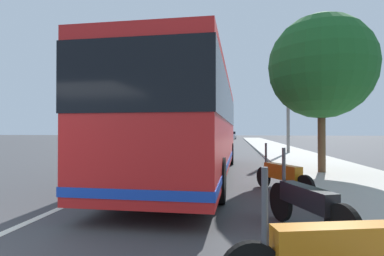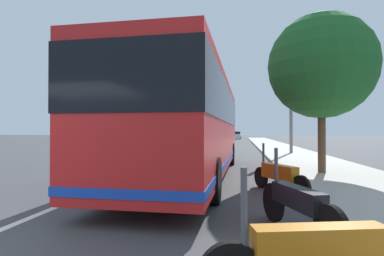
# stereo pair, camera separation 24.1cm
# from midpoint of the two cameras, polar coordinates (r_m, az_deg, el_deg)

# --- Properties ---
(sidewalk_curb) EXTENTS (110.00, 3.60, 0.14)m
(sidewalk_curb) POSITION_cam_midpoint_polar(r_m,az_deg,el_deg) (12.75, 23.53, -7.28)
(sidewalk_curb) COLOR #B2ADA3
(sidewalk_curb) RESTS_ON ground
(lane_divider_line) EXTENTS (110.00, 0.16, 0.01)m
(lane_divider_line) POSITION_cam_midpoint_polar(r_m,az_deg,el_deg) (12.84, -8.44, -7.57)
(lane_divider_line) COLOR silver
(lane_divider_line) RESTS_ON ground
(coach_bus) EXTENTS (12.01, 2.73, 3.26)m
(coach_bus) POSITION_cam_midpoint_polar(r_m,az_deg,el_deg) (10.48, -0.42, 1.33)
(coach_bus) COLOR red
(coach_bus) RESTS_ON ground
(motorcycle_far_end) EXTENTS (0.63, 2.19, 1.24)m
(motorcycle_far_end) POSITION_cam_midpoint_polar(r_m,az_deg,el_deg) (3.22, 23.77, -20.62)
(motorcycle_far_end) COLOR black
(motorcycle_far_end) RESTS_ON ground
(motorcycle_nearest_curb) EXTENTS (2.10, 0.86, 1.28)m
(motorcycle_nearest_curb) POSITION_cam_midpoint_polar(r_m,az_deg,el_deg) (4.93, 19.43, -13.32)
(motorcycle_nearest_curb) COLOR black
(motorcycle_nearest_curb) RESTS_ON ground
(motorcycle_by_tree) EXTENTS (2.00, 1.14, 1.24)m
(motorcycle_by_tree) POSITION_cam_midpoint_polar(r_m,az_deg,el_deg) (8.00, 15.78, -8.49)
(motorcycle_by_tree) COLOR black
(motorcycle_by_tree) RESTS_ON ground
(car_oncoming) EXTENTS (4.65, 2.04, 1.55)m
(car_oncoming) POSITION_cam_midpoint_polar(r_m,az_deg,el_deg) (43.22, -0.01, -1.69)
(car_oncoming) COLOR gray
(car_oncoming) RESTS_ON ground
(car_ahead_same_lane) EXTENTS (4.32, 1.95, 1.52)m
(car_ahead_same_lane) POSITION_cam_midpoint_polar(r_m,az_deg,el_deg) (48.63, 1.40, -1.59)
(car_ahead_same_lane) COLOR navy
(car_ahead_same_lane) RESTS_ON ground
(car_behind_bus) EXTENTS (4.79, 2.10, 1.54)m
(car_behind_bus) POSITION_cam_midpoint_polar(r_m,az_deg,el_deg) (35.30, -0.71, -1.94)
(car_behind_bus) COLOR gray
(car_behind_bus) RESTS_ON ground
(car_far_distant) EXTENTS (4.19, 2.07, 1.48)m
(car_far_distant) POSITION_cam_midpoint_polar(r_m,az_deg,el_deg) (60.12, 7.27, -1.41)
(car_far_distant) COLOR silver
(car_far_distant) RESTS_ON ground
(roadside_tree_mid_block) EXTENTS (3.64, 3.64, 5.64)m
(roadside_tree_mid_block) POSITION_cam_midpoint_polar(r_m,az_deg,el_deg) (11.63, 22.67, 10.61)
(roadside_tree_mid_block) COLOR brown
(roadside_tree_mid_block) RESTS_ON ground
(utility_pole) EXTENTS (0.20, 0.20, 8.06)m
(utility_pole) POSITION_cam_midpoint_polar(r_m,az_deg,el_deg) (21.14, 17.37, 6.12)
(utility_pole) COLOR slate
(utility_pole) RESTS_ON ground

